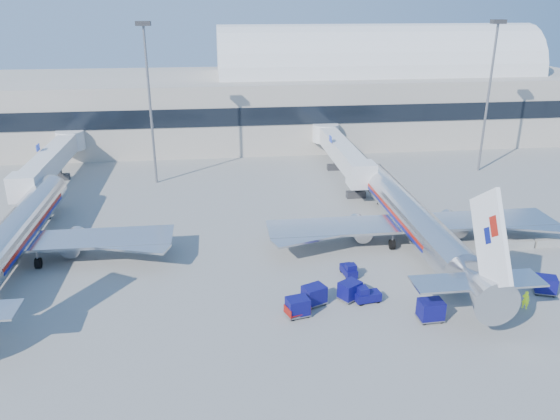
{
  "coord_description": "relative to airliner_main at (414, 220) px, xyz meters",
  "views": [
    {
      "loc": [
        -11.16,
        -48.29,
        25.46
      ],
      "look_at": [
        -4.54,
        6.0,
        4.16
      ],
      "focal_mm": 35.0,
      "sensor_mm": 36.0,
      "label": 1
    }
  ],
  "objects": [
    {
      "name": "jetbridge_near",
      "position": [
        -2.4,
        26.3,
        1.0
      ],
      "size": [
        4.4,
        27.5,
        6.25
      ],
      "color": "silver",
      "rests_on": "ground"
    },
    {
      "name": "barrier_far",
      "position": [
        14.6,
        -2.51,
        -2.48
      ],
      "size": [
        3.0,
        0.55,
        0.9
      ],
      "primitive_type": "cube",
      "color": "#9E9E96",
      "rests_on": "ground"
    },
    {
      "name": "airliner_mid",
      "position": [
        -42.0,
        0.0,
        0.0
      ],
      "size": [
        32.0,
        37.26,
        12.07
      ],
      "color": "silver",
      "rests_on": "ground"
    },
    {
      "name": "cart_solo_near",
      "position": [
        -3.76,
        -14.97,
        -1.94
      ],
      "size": [
        2.17,
        1.7,
        1.85
      ],
      "rotation": [
        0.0,
        0.0,
        0.05
      ],
      "color": "#0B0B53",
      "rests_on": "ground"
    },
    {
      "name": "tug_lead",
      "position": [
        -8.32,
        -11.4,
        -2.24
      ],
      "size": [
        2.47,
        1.51,
        1.51
      ],
      "rotation": [
        0.0,
        0.0,
        0.16
      ],
      "color": "#0B0B53",
      "rests_on": "ground"
    },
    {
      "name": "ramp_worker",
      "position": [
        5.2,
        -14.17,
        -2.07
      ],
      "size": [
        0.73,
        0.73,
        1.71
      ],
      "primitive_type": "imported",
      "rotation": [
        0.0,
        0.0,
        2.37
      ],
      "color": "#B4FE1A",
      "rests_on": "ground"
    },
    {
      "name": "barrier_near",
      "position": [
        8.0,
        -2.51,
        -2.48
      ],
      "size": [
        3.0,
        0.55,
        0.9
      ],
      "primitive_type": "cube",
      "color": "#9E9E96",
      "rests_on": "ground"
    },
    {
      "name": "barrier_mid",
      "position": [
        11.3,
        -2.51,
        -2.48
      ],
      "size": [
        3.0,
        0.55,
        0.9
      ],
      "primitive_type": "cube",
      "color": "#9E9E96",
      "rests_on": "ground"
    },
    {
      "name": "mast_east",
      "position": [
        20.0,
        25.49,
        11.87
      ],
      "size": [
        2.0,
        1.2,
        22.6
      ],
      "color": "slate",
      "rests_on": "ground"
    },
    {
      "name": "mast_west",
      "position": [
        -30.0,
        25.49,
        11.87
      ],
      "size": [
        2.0,
        1.2,
        22.6
      ],
      "color": "slate",
      "rests_on": "ground"
    },
    {
      "name": "cart_solo_far",
      "position": [
        8.42,
        -11.9,
        -2.02
      ],
      "size": [
        2.32,
        2.06,
        1.7
      ],
      "rotation": [
        0.0,
        0.0,
        -0.37
      ],
      "color": "#0B0B53",
      "rests_on": "ground"
    },
    {
      "name": "terminal",
      "position": [
        -23.6,
        51.46,
        4.6
      ],
      "size": [
        170.0,
        28.15,
        21.0
      ],
      "color": "#B2AA9E",
      "rests_on": "ground"
    },
    {
      "name": "cart_train_a",
      "position": [
        -9.7,
        -10.77,
        -2.01
      ],
      "size": [
        2.45,
        2.31,
        1.72
      ],
      "rotation": [
        0.0,
        0.0,
        0.57
      ],
      "color": "#0B0B53",
      "rests_on": "ground"
    },
    {
      "name": "tug_right",
      "position": [
        4.0,
        -10.27,
        -2.25
      ],
      "size": [
        2.45,
        1.56,
        1.48
      ],
      "rotation": [
        0.0,
        0.0,
        -0.2
      ],
      "color": "#0B0B53",
      "rests_on": "ground"
    },
    {
      "name": "cart_train_b",
      "position": [
        -13.05,
        -11.23,
        -1.98
      ],
      "size": [
        2.46,
        2.22,
        1.78
      ],
      "rotation": [
        0.0,
        0.0,
        0.41
      ],
      "color": "#0B0B53",
      "rests_on": "ground"
    },
    {
      "name": "cart_open_red",
      "position": [
        -14.81,
        -12.99,
        -2.55
      ],
      "size": [
        2.33,
        1.98,
        0.53
      ],
      "rotation": [
        0.0,
        0.0,
        0.35
      ],
      "color": "slate",
      "rests_on": "ground"
    },
    {
      "name": "airliner_main",
      "position": [
        0.0,
        0.0,
        0.0
      ],
      "size": [
        32.0,
        37.26,
        12.07
      ],
      "color": "silver",
      "rests_on": "ground"
    },
    {
      "name": "cart_train_c",
      "position": [
        -14.79,
        -12.96,
        -2.01
      ],
      "size": [
        2.23,
        1.89,
        1.71
      ],
      "rotation": [
        0.0,
        0.0,
        0.23
      ],
      "color": "#0B0B53",
      "rests_on": "ground"
    },
    {
      "name": "jetbridge_mid",
      "position": [
        -44.4,
        26.3,
        1.0
      ],
      "size": [
        4.4,
        27.5,
        6.25
      ],
      "color": "silver",
      "rests_on": "ground"
    },
    {
      "name": "tug_left",
      "position": [
        -8.71,
        -6.42,
        -2.27
      ],
      "size": [
        1.4,
        2.34,
        1.44
      ],
      "rotation": [
        0.0,
        0.0,
        1.71
      ],
      "color": "#0B0B53",
      "rests_on": "ground"
    },
    {
      "name": "ground",
      "position": [
        -10.0,
        -4.51,
        -2.93
      ],
      "size": [
        260.0,
        260.0,
        0.0
      ],
      "primitive_type": "plane",
      "color": "gray",
      "rests_on": "ground"
    }
  ]
}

